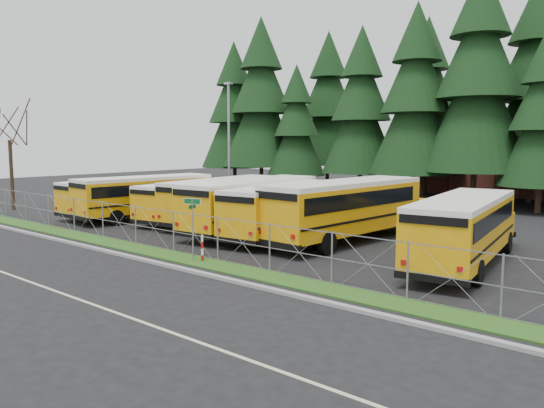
# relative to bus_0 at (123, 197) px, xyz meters

# --- Properties ---
(ground) EXTENTS (120.00, 120.00, 0.00)m
(ground) POSITION_rel_bus_0_xyz_m (13.80, -4.93, -1.29)
(ground) COLOR black
(ground) RESTS_ON ground
(curb) EXTENTS (50.00, 0.25, 0.12)m
(curb) POSITION_rel_bus_0_xyz_m (13.80, -8.03, -1.23)
(curb) COLOR gray
(curb) RESTS_ON ground
(grass_verge) EXTENTS (50.00, 1.40, 0.06)m
(grass_verge) POSITION_rel_bus_0_xyz_m (13.80, -6.63, -1.26)
(grass_verge) COLOR #254B15
(grass_verge) RESTS_ON ground
(road_lane_line) EXTENTS (50.00, 0.12, 0.01)m
(road_lane_line) POSITION_rel_bus_0_xyz_m (13.80, -12.93, -1.29)
(road_lane_line) COLOR beige
(road_lane_line) RESTS_ON ground
(chainlink_fence) EXTENTS (44.00, 0.10, 2.00)m
(chainlink_fence) POSITION_rel_bus_0_xyz_m (13.80, -5.93, -0.29)
(chainlink_fence) COLOR #92959A
(chainlink_fence) RESTS_ON ground
(bus_0) EXTENTS (2.46, 9.88, 2.58)m
(bus_0) POSITION_rel_bus_0_xyz_m (0.00, 0.00, 0.00)
(bus_0) COLOR orange
(bus_0) RESTS_ON ground
(bus_1) EXTENTS (3.69, 11.33, 2.92)m
(bus_1) POSITION_rel_bus_0_xyz_m (2.82, 0.28, 0.17)
(bus_1) COLOR orange
(bus_1) RESTS_ON ground
(bus_2) EXTENTS (3.56, 10.14, 2.60)m
(bus_2) POSITION_rel_bus_0_xyz_m (5.89, 1.52, 0.01)
(bus_2) COLOR orange
(bus_2) RESTS_ON ground
(bus_3) EXTENTS (3.95, 11.36, 2.92)m
(bus_3) POSITION_rel_bus_0_xyz_m (8.45, 2.07, 0.17)
(bus_3) COLOR orange
(bus_3) RESTS_ON ground
(bus_4) EXTENTS (3.68, 11.94, 3.08)m
(bus_4) POSITION_rel_bus_0_xyz_m (11.94, 0.97, 0.25)
(bus_4) COLOR orange
(bus_4) RESTS_ON ground
(bus_5) EXTENTS (3.93, 11.30, 2.90)m
(bus_5) POSITION_rel_bus_0_xyz_m (14.44, 0.97, 0.16)
(bus_5) COLOR orange
(bus_5) RESTS_ON ground
(bus_6) EXTENTS (3.80, 12.50, 3.23)m
(bus_6) POSITION_rel_bus_0_xyz_m (17.73, 1.92, 0.32)
(bus_6) COLOR orange
(bus_6) RESTS_ON ground
(bus_east) EXTENTS (4.17, 11.51, 2.95)m
(bus_east) POSITION_rel_bus_0_xyz_m (24.41, 0.35, 0.18)
(bus_east) COLOR orange
(bus_east) RESTS_ON ground
(street_sign) EXTENTS (0.81, 0.53, 2.81)m
(street_sign) POSITION_rel_bus_0_xyz_m (15.03, -6.68, 0.74)
(street_sign) COLOR #92959A
(street_sign) RESTS_ON ground
(striped_bollard) EXTENTS (0.11, 0.11, 1.20)m
(striped_bollard) POSITION_rel_bus_0_xyz_m (15.36, -6.44, -0.69)
(striped_bollard) COLOR #B20C0C
(striped_bollard) RESTS_ON ground
(light_standard) EXTENTS (0.70, 0.35, 10.14)m
(light_standard) POSITION_rel_bus_0_xyz_m (0.91, 9.93, 4.21)
(light_standard) COLOR #92959A
(light_standard) RESTS_ON ground
(conifer_0) EXTENTS (7.36, 7.36, 16.28)m
(conifer_0) POSITION_rel_bus_0_xyz_m (-9.37, 21.25, 6.85)
(conifer_0) COLOR black
(conifer_0) RESTS_ON ground
(conifer_1) EXTENTS (8.21, 8.21, 18.15)m
(conifer_1) POSITION_rel_bus_0_xyz_m (-4.76, 20.56, 7.78)
(conifer_1) COLOR black
(conifer_1) RESTS_ON ground
(conifer_2) EXTENTS (5.81, 5.81, 12.86)m
(conifer_2) POSITION_rel_bus_0_xyz_m (0.04, 20.40, 5.14)
(conifer_2) COLOR black
(conifer_2) RESTS_ON ground
(conifer_3) EXTENTS (7.20, 7.20, 15.92)m
(conifer_3) POSITION_rel_bus_0_xyz_m (6.59, 21.73, 6.67)
(conifer_3) COLOR black
(conifer_3) RESTS_ON ground
(conifer_4) EXTENTS (7.68, 7.68, 17.00)m
(conifer_4) POSITION_rel_bus_0_xyz_m (12.31, 21.00, 7.21)
(conifer_4) COLOR black
(conifer_4) RESTS_ON ground
(conifer_5) EXTENTS (8.72, 8.72, 19.28)m
(conifer_5) POSITION_rel_bus_0_xyz_m (17.24, 21.80, 8.35)
(conifer_5) COLOR black
(conifer_5) RESTS_ON ground
(conifer_6) EXTENTS (6.07, 6.07, 13.43)m
(conifer_6) POSITION_rel_bus_0_xyz_m (22.42, 20.72, 5.43)
(conifer_6) COLOR black
(conifer_6) RESTS_ON ground
(conifer_10) EXTENTS (8.01, 8.01, 17.72)m
(conifer_10) POSITION_rel_bus_0_xyz_m (-2.21, 29.29, 7.57)
(conifer_10) COLOR black
(conifer_10) RESTS_ON ground
(conifer_11) EXTENTS (7.86, 7.86, 17.38)m
(conifer_11) POSITION_rel_bus_0_xyz_m (9.99, 28.45, 7.40)
(conifer_11) COLOR black
(conifer_11) RESTS_ON ground
(conifer_12) EXTENTS (8.69, 8.69, 19.21)m
(conifer_12) POSITION_rel_bus_0_xyz_m (20.09, 27.43, 8.31)
(conifer_12) COLOR black
(conifer_12) RESTS_ON ground
(bare_tree_1) EXTENTS (5.38, 5.38, 7.69)m
(bare_tree_1) POSITION_rel_bus_0_xyz_m (-9.09, -3.69, 2.55)
(bare_tree_1) COLOR black
(bare_tree_1) RESTS_ON ground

